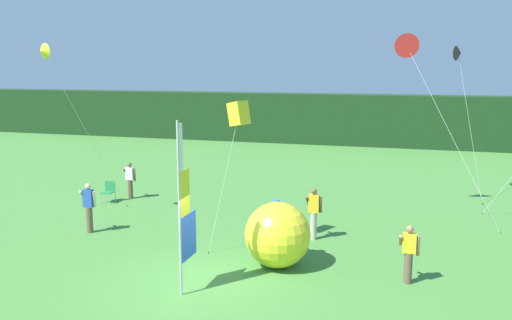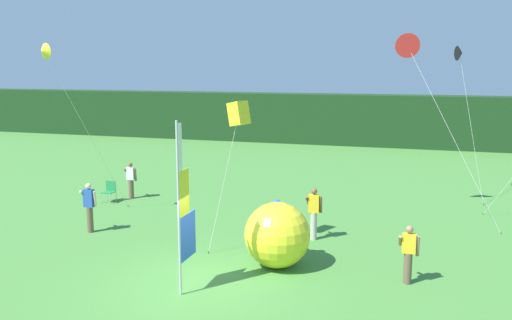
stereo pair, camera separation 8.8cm
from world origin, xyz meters
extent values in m
plane|color=#478438|center=(0.00, 0.00, 0.00)|extent=(120.00, 120.00, 0.00)
cube|color=#193819|center=(0.00, 27.79, 1.86)|extent=(80.00, 2.40, 3.72)
cylinder|color=#B7B7BC|center=(-0.16, -0.71, 2.25)|extent=(0.06, 0.06, 4.50)
cube|color=blue|center=(-0.16, -0.19, 1.41)|extent=(0.02, 0.97, 1.20)
cube|color=yellow|center=(-0.16, -0.38, 2.61)|extent=(0.02, 0.60, 1.20)
cube|color=white|center=(-0.16, -0.56, 3.81)|extent=(0.02, 0.23, 1.20)
cylinder|color=brown|center=(-6.57, 8.04, 0.43)|extent=(0.22, 0.22, 0.85)
cube|color=white|center=(-6.57, 8.04, 1.13)|extent=(0.36, 0.20, 0.55)
sphere|color=brown|center=(-6.57, 8.04, 1.52)|extent=(0.20, 0.20, 0.20)
cylinder|color=brown|center=(-6.80, 8.10, 1.17)|extent=(0.09, 0.48, 0.42)
cylinder|color=brown|center=(-6.34, 8.05, 1.08)|extent=(0.09, 0.14, 0.56)
cylinder|color=#B7B2A3|center=(2.25, 4.71, 0.47)|extent=(0.22, 0.22, 0.95)
cube|color=yellow|center=(2.25, 4.71, 1.25)|extent=(0.36, 0.20, 0.60)
sphere|color=brown|center=(2.25, 4.71, 1.67)|extent=(0.20, 0.20, 0.20)
cylinder|color=brown|center=(2.02, 4.77, 1.33)|extent=(0.09, 0.48, 0.42)
cylinder|color=brown|center=(2.48, 4.71, 1.23)|extent=(0.09, 0.14, 0.56)
cylinder|color=brown|center=(5.39, 1.74, 0.43)|extent=(0.22, 0.22, 0.86)
cube|color=yellow|center=(5.39, 1.74, 1.13)|extent=(0.36, 0.20, 0.53)
sphere|color=#A37556|center=(5.39, 1.74, 1.52)|extent=(0.20, 0.20, 0.20)
cylinder|color=#A37556|center=(5.16, 1.80, 1.17)|extent=(0.09, 0.48, 0.42)
cylinder|color=#A37556|center=(5.62, 1.75, 1.07)|extent=(0.09, 0.14, 0.56)
cylinder|color=brown|center=(-5.45, 3.22, 0.46)|extent=(0.22, 0.22, 0.92)
cube|color=#284CA8|center=(-5.45, 3.22, 1.23)|extent=(0.36, 0.20, 0.63)
sphere|color=beige|center=(-5.45, 3.22, 1.67)|extent=(0.20, 0.20, 0.20)
cylinder|color=beige|center=(-5.68, 3.28, 1.32)|extent=(0.09, 0.48, 0.42)
cylinder|color=beige|center=(-5.22, 3.22, 1.22)|extent=(0.09, 0.14, 0.56)
sphere|color=yellow|center=(1.71, 1.92, 0.96)|extent=(1.92, 1.92, 1.92)
sphere|color=blue|center=(1.55, 2.46, 1.74)|extent=(0.27, 0.27, 0.27)
sphere|color=#23B2C6|center=(2.01, 2.76, 1.32)|extent=(0.27, 0.27, 0.27)
sphere|color=purple|center=(1.43, 2.69, 1.46)|extent=(0.27, 0.27, 0.27)
cylinder|color=#BCBCC1|center=(-7.41, 6.88, 0.21)|extent=(0.03, 0.03, 0.42)
cylinder|color=#BCBCC1|center=(-6.93, 6.88, 0.21)|extent=(0.03, 0.03, 0.42)
cylinder|color=#BCBCC1|center=(-7.41, 7.36, 0.21)|extent=(0.03, 0.03, 0.42)
cylinder|color=#BCBCC1|center=(-6.93, 7.36, 0.21)|extent=(0.03, 0.03, 0.42)
cube|color=#237F42|center=(-7.17, 7.12, 0.43)|extent=(0.48, 0.48, 0.03)
cube|color=#237F42|center=(-7.17, 7.36, 0.67)|extent=(0.48, 0.03, 0.44)
cylinder|color=brown|center=(-5.98, 6.72, 0.04)|extent=(0.03, 0.03, 0.08)
cylinder|color=silver|center=(-6.70, 5.28, 3.15)|extent=(1.44, 2.89, 6.32)
cone|color=yellow|center=(-7.41, 3.84, 6.31)|extent=(0.62, 0.40, 0.58)
cylinder|color=brown|center=(8.42, 7.19, 0.04)|extent=(0.03, 0.03, 0.08)
cylinder|color=silver|center=(6.66, 8.12, 3.29)|extent=(3.53, 1.88, 6.59)
cone|color=red|center=(4.90, 9.06, 6.58)|extent=(0.99, 0.63, 0.97)
cylinder|color=brown|center=(8.08, 9.71, 0.04)|extent=(0.03, 0.03, 0.08)
cylinder|color=brown|center=(8.25, 11.30, 0.04)|extent=(0.03, 0.03, 0.08)
cylinder|color=silver|center=(7.62, 11.71, 3.16)|extent=(1.29, 0.85, 6.33)
cone|color=black|center=(6.98, 12.13, 6.33)|extent=(0.45, 0.67, 0.63)
cylinder|color=brown|center=(-0.63, 2.37, 0.04)|extent=(0.03, 0.03, 0.08)
cylinder|color=silver|center=(-0.28, 2.84, 2.17)|extent=(0.72, 0.97, 4.34)
cube|color=yellow|center=(0.08, 3.32, 4.33)|extent=(0.77, 0.71, 0.81)
camera|label=1|loc=(5.41, -12.67, 5.80)|focal=37.88mm
camera|label=2|loc=(5.50, -12.64, 5.80)|focal=37.88mm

